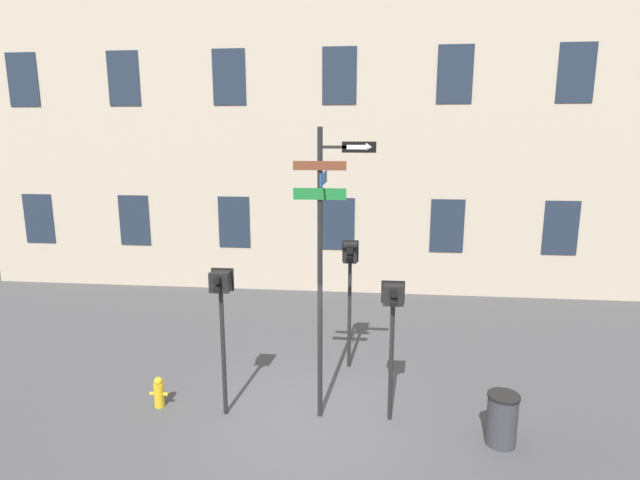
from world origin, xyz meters
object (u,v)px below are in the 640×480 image
street_sign_pole (324,250)px  pedestrian_signal_left (221,302)px  pedestrian_signal_across (350,270)px  pedestrian_signal_right (393,313)px  fire_hydrant (159,392)px  trash_bin (502,419)px

street_sign_pole → pedestrian_signal_left: (-1.81, -0.11, -0.96)m
pedestrian_signal_across → pedestrian_signal_left: bearing=-134.9°
pedestrian_signal_right → pedestrian_signal_across: 2.22m
pedestrian_signal_across → fire_hydrant: size_ratio=4.76×
pedestrian_signal_right → trash_bin: 2.47m
street_sign_pole → fire_hydrant: bearing=-180.0°
pedestrian_signal_right → pedestrian_signal_across: size_ratio=0.90×
pedestrian_signal_right → trash_bin: pedestrian_signal_right is taller
fire_hydrant → street_sign_pole: bearing=0.0°
pedestrian_signal_left → trash_bin: (4.83, -0.42, -1.71)m
pedestrian_signal_across → trash_bin: bearing=-44.3°
pedestrian_signal_right → fire_hydrant: 4.67m
street_sign_pole → pedestrian_signal_across: 2.28m
street_sign_pole → pedestrian_signal_left: 2.05m
pedestrian_signal_left → pedestrian_signal_across: 3.08m
pedestrian_signal_left → pedestrian_signal_across: size_ratio=0.96×
street_sign_pole → trash_bin: (3.02, -0.53, -2.67)m
pedestrian_signal_across → pedestrian_signal_right: bearing=-67.6°
pedestrian_signal_across → trash_bin: size_ratio=3.21×
street_sign_pole → pedestrian_signal_right: 1.63m
pedestrian_signal_across → trash_bin: pedestrian_signal_across is taller
trash_bin → street_sign_pole: bearing=170.1°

